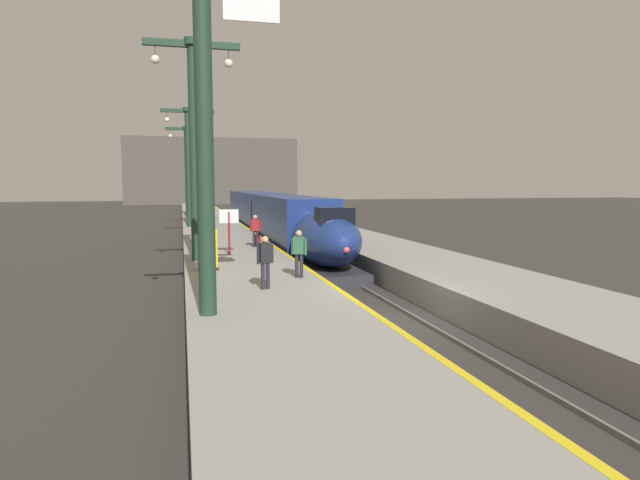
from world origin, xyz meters
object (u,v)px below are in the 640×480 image
at_px(station_column_mid, 194,129).
at_px(passenger_far_waiting, 265,258).
at_px(passenger_mid_platform, 299,250).
at_px(highspeed_train_main, 273,217).
at_px(ticket_machine_yellow, 208,251).
at_px(station_column_distant, 187,163).
at_px(departure_info_board, 229,222).
at_px(station_column_far, 188,156).
at_px(passenger_near_edge, 255,228).
at_px(station_column_near, 206,86).
at_px(rolling_suitcase, 257,240).

relative_size(station_column_mid, passenger_far_waiting, 5.55).
bearing_deg(passenger_mid_platform, highspeed_train_main, 83.17).
distance_m(highspeed_train_main, passenger_far_waiting, 23.08).
xyz_separation_m(highspeed_train_main, ticket_machine_yellow, (-5.55, -18.32, -0.14)).
bearing_deg(ticket_machine_yellow, station_column_distant, 90.58).
bearing_deg(passenger_mid_platform, passenger_far_waiting, -129.20).
height_order(ticket_machine_yellow, departure_info_board, departure_info_board).
bearing_deg(departure_info_board, highspeed_train_main, 72.49).
distance_m(station_column_far, passenger_near_edge, 15.70).
bearing_deg(departure_info_board, station_column_near, -97.12).
distance_m(station_column_far, passenger_far_waiting, 26.78).
bearing_deg(station_column_far, station_column_mid, -90.00).
height_order(station_column_distant, passenger_mid_platform, station_column_distant).
bearing_deg(ticket_machine_yellow, station_column_far, 90.91).
bearing_deg(passenger_near_edge, station_column_near, -101.91).
bearing_deg(passenger_mid_platform, passenger_near_edge, 91.52).
height_order(station_column_mid, station_column_far, station_column_mid).
relative_size(station_column_mid, station_column_far, 1.04).
relative_size(highspeed_train_main, station_column_far, 4.20).
bearing_deg(passenger_far_waiting, station_column_distant, 92.82).
bearing_deg(station_column_distant, highspeed_train_main, -70.05).
xyz_separation_m(station_column_distant, rolling_suitcase, (3.26, -26.93, -5.08)).
xyz_separation_m(station_column_mid, departure_info_board, (1.54, 1.72, -4.12)).
relative_size(highspeed_train_main, passenger_near_edge, 22.51).
height_order(station_column_far, passenger_near_edge, station_column_far).
bearing_deg(station_column_distant, departure_info_board, -87.06).
bearing_deg(ticket_machine_yellow, station_column_mid, 97.14).
bearing_deg(station_column_far, departure_info_board, -84.93).
distance_m(passenger_near_edge, ticket_machine_yellow, 7.72).
height_order(station_column_distant, passenger_far_waiting, station_column_distant).
relative_size(station_column_distant, ticket_machine_yellow, 5.58).
bearing_deg(station_column_far, station_column_distant, 90.00).
bearing_deg(highspeed_train_main, passenger_near_edge, -103.96).
xyz_separation_m(passenger_mid_platform, departure_info_board, (-1.85, 7.12, 0.52)).
relative_size(station_column_near, passenger_far_waiting, 5.54).
bearing_deg(departure_info_board, passenger_near_edge, 59.30).
xyz_separation_m(highspeed_train_main, passenger_far_waiting, (-3.98, -22.74, 0.11)).
xyz_separation_m(passenger_mid_platform, ticket_machine_yellow, (-3.04, 2.60, -0.25)).
relative_size(station_column_mid, departure_info_board, 4.43).
distance_m(station_column_near, passenger_far_waiting, 5.89).
height_order(passenger_far_waiting, rolling_suitcase, passenger_far_waiting).
xyz_separation_m(station_column_near, station_column_distant, (-0.06, 41.98, -0.33)).
distance_m(station_column_near, station_column_far, 29.32).
distance_m(station_column_mid, departure_info_board, 4.73).
height_order(station_column_near, departure_info_board, station_column_near).
relative_size(passenger_mid_platform, ticket_machine_yellow, 1.06).
relative_size(station_column_mid, passenger_near_edge, 5.55).
relative_size(passenger_far_waiting, rolling_suitcase, 1.72).
distance_m(rolling_suitcase, ticket_machine_yellow, 8.20).
relative_size(passenger_near_edge, departure_info_board, 0.80).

